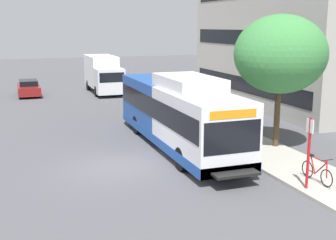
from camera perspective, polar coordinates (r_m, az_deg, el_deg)
name	(u,v)px	position (r m, az deg, el deg)	size (l,w,h in m)	color
ground_plane	(85,127)	(26.40, -10.72, -0.95)	(120.00, 120.00, 0.00)	#4C4C51
sidewalk_curb	(207,125)	(26.49, 5.10, -0.59)	(3.00, 56.00, 0.14)	#A8A399
transit_bus	(177,113)	(21.44, 1.22, 0.91)	(2.58, 12.25, 3.65)	white
bus_stop_sign_pole	(309,148)	(16.32, 17.83, -3.45)	(0.10, 0.36, 2.60)	red
bicycle_parked	(317,171)	(17.38, 18.78, -6.32)	(0.52, 1.76, 1.02)	black
street_tree_near_stop	(280,54)	(21.40, 14.37, 8.27)	(4.34, 4.34, 6.29)	#4C3823
parked_car_far_lane	(29,88)	(39.74, -17.65, 4.00)	(1.80, 4.50, 1.33)	maroon
box_truck_background	(103,73)	(39.88, -8.44, 6.03)	(2.32, 7.01, 3.25)	silver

